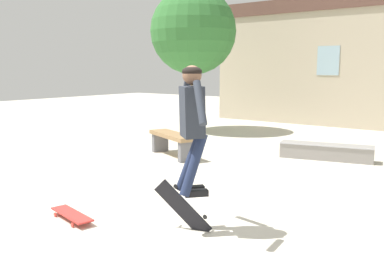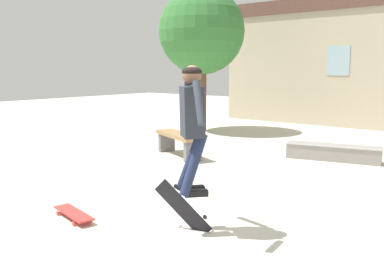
% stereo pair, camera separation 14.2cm
% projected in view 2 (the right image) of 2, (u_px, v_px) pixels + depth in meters
% --- Properties ---
extents(ground_plane, '(40.00, 40.00, 0.00)m').
position_uv_depth(ground_plane, '(160.00, 220.00, 5.23)').
color(ground_plane, beige).
extents(tree_left, '(2.48, 2.48, 4.14)m').
position_uv_depth(tree_left, '(202.00, 32.00, 12.35)').
color(tree_left, brown).
rests_on(tree_left, ground_plane).
extents(park_bench, '(1.51, 0.95, 0.49)m').
position_uv_depth(park_bench, '(179.00, 140.00, 8.97)').
color(park_bench, '#99754C').
rests_on(park_bench, ground_plane).
extents(skate_ledge, '(1.85, 0.79, 0.32)m').
position_uv_depth(skate_ledge, '(333.00, 152.00, 8.59)').
color(skate_ledge, gray).
rests_on(skate_ledge, ground_plane).
extents(skater, '(0.88, 0.76, 1.44)m').
position_uv_depth(skater, '(192.00, 118.00, 4.69)').
color(skater, '#282D38').
extents(skateboard_flipping, '(0.65, 0.29, 0.69)m').
position_uv_depth(skateboard_flipping, '(183.00, 208.00, 4.88)').
color(skateboard_flipping, black).
extents(skateboard_resting, '(0.79, 0.35, 0.08)m').
position_uv_depth(skateboard_resting, '(74.00, 213.00, 5.26)').
color(skateboard_resting, red).
rests_on(skateboard_resting, ground_plane).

